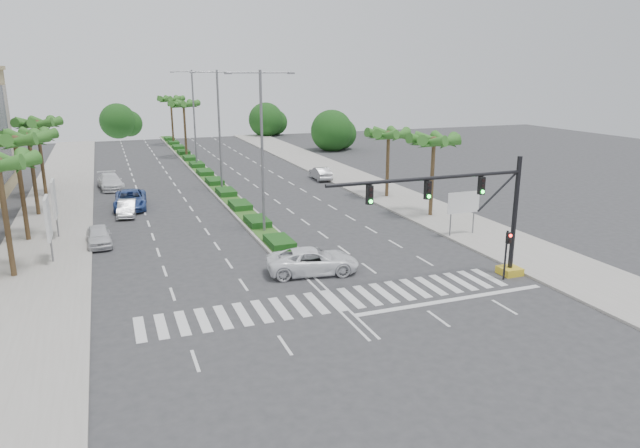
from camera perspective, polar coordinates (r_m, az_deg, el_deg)
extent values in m
plane|color=#333335|center=(30.89, 1.38, -7.66)|extent=(160.00, 160.00, 0.00)
cube|color=gray|center=(54.46, 8.30, 2.36)|extent=(6.00, 120.00, 0.15)
cube|color=gray|center=(48.06, -25.35, -0.68)|extent=(6.00, 120.00, 0.15)
cube|color=gray|center=(73.13, -12.08, 5.46)|extent=(2.20, 75.00, 0.20)
cube|color=#2F6121|center=(73.11, -12.08, 5.55)|extent=(1.80, 75.00, 0.04)
cube|color=gold|center=(36.46, 18.43, -4.46)|extent=(1.20, 1.20, 0.45)
cylinder|color=black|center=(35.50, 18.89, 0.84)|extent=(0.28, 0.28, 7.00)
cylinder|color=black|center=(31.50, 10.80, 4.50)|extent=(12.00, 0.20, 0.20)
cylinder|color=black|center=(34.31, 17.29, 3.07)|extent=(2.53, 0.12, 2.15)
cube|color=black|center=(33.56, 15.86, 3.71)|extent=(0.32, 0.24, 1.00)
cylinder|color=#19E533|center=(33.51, 15.96, 3.12)|extent=(0.20, 0.06, 0.20)
cube|color=black|center=(31.62, 10.74, 3.34)|extent=(0.32, 0.24, 1.00)
cylinder|color=#19E533|center=(31.57, 10.84, 2.73)|extent=(0.20, 0.06, 0.20)
cube|color=black|center=(29.97, 5.00, 2.91)|extent=(0.32, 0.24, 1.00)
cylinder|color=#19E533|center=(29.92, 5.10, 2.26)|extent=(0.20, 0.06, 0.20)
cylinder|color=black|center=(35.08, 18.06, -3.00)|extent=(0.12, 0.12, 3.00)
cube|color=black|center=(34.66, 18.36, -1.34)|extent=(0.28, 0.22, 0.65)
cylinder|color=red|center=(34.51, 18.52, -1.11)|extent=(0.18, 0.05, 0.18)
cylinder|color=slate|center=(42.83, 12.93, 0.46)|extent=(0.10, 0.10, 2.80)
cylinder|color=slate|center=(43.95, 15.11, 0.69)|extent=(0.10, 0.10, 2.80)
cube|color=#0C6638|center=(43.11, 14.14, 2.12)|extent=(2.60, 0.08, 1.50)
cube|color=white|center=(43.07, 14.17, 2.11)|extent=(2.70, 0.02, 1.60)
cylinder|color=slate|center=(39.95, -25.31, -1.70)|extent=(0.12, 0.12, 2.80)
cube|color=white|center=(39.56, -25.57, 0.52)|extent=(0.18, 2.10, 2.70)
cube|color=#D8594C|center=(39.56, -25.57, 0.52)|extent=(0.12, 2.00, 2.60)
cylinder|color=slate|center=(45.74, -24.83, 0.35)|extent=(0.12, 0.12, 2.80)
cube|color=white|center=(45.40, -25.05, 2.31)|extent=(0.18, 2.10, 2.70)
cube|color=#D8594C|center=(45.40, -25.05, 2.31)|extent=(0.12, 2.00, 2.60)
cylinder|color=brown|center=(37.76, -28.88, 0.26)|extent=(0.32, 0.32, 7.00)
cone|color=#1E6120|center=(37.00, -27.84, 5.36)|extent=(0.90, 3.62, 1.50)
cone|color=#1E6120|center=(37.90, -28.32, 5.50)|extent=(3.39, 2.96, 1.50)
cone|color=#1E6120|center=(36.22, -28.64, 5.09)|extent=(3.39, 2.96, 1.50)
cylinder|color=brown|center=(45.48, -27.65, 2.92)|extent=(0.32, 0.32, 7.40)
sphere|color=brown|center=(44.96, -28.21, 7.40)|extent=(0.70, 0.70, 0.70)
cone|color=#1E6120|center=(44.84, -26.80, 7.43)|extent=(0.90, 3.62, 1.50)
cone|color=#1E6120|center=(45.74, -27.22, 7.50)|extent=(3.39, 2.96, 1.50)
cone|color=#1E6120|center=(46.06, -28.34, 7.40)|extent=(3.73, 1.68, 1.50)
cone|color=#1E6120|center=(45.58, -29.36, 7.21)|extent=(2.38, 3.65, 1.50)
cone|color=#1E6120|center=(43.95, -28.67, 7.07)|extent=(3.73, 1.68, 1.50)
cone|color=#1E6120|center=(44.04, -27.43, 7.24)|extent=(3.39, 2.96, 1.50)
cylinder|color=brown|center=(53.35, -26.71, 4.28)|extent=(0.32, 0.32, 6.80)
sphere|color=brown|center=(52.92, -27.13, 7.78)|extent=(0.70, 0.70, 0.70)
cone|color=#1E6120|center=(52.83, -25.93, 7.80)|extent=(0.90, 3.62, 1.50)
cone|color=#1E6120|center=(53.72, -26.30, 7.86)|extent=(3.39, 2.96, 1.50)
cone|color=#1E6120|center=(54.02, -27.27, 7.77)|extent=(3.73, 1.68, 1.50)
cone|color=#1E6120|center=(53.52, -28.13, 7.62)|extent=(2.38, 3.65, 1.50)
cone|color=#1E6120|center=(52.58, -28.25, 7.50)|extent=(2.38, 3.65, 1.50)
cone|color=#1E6120|center=(51.90, -27.50, 7.51)|extent=(3.73, 1.68, 1.50)
cone|color=#1E6120|center=(52.01, -26.46, 7.65)|extent=(3.39, 2.96, 1.50)
cylinder|color=brown|center=(61.20, -26.07, 5.74)|extent=(0.32, 0.32, 7.20)
sphere|color=brown|center=(60.82, -26.45, 8.99)|extent=(0.70, 0.70, 0.70)
cone|color=#1E6120|center=(60.73, -25.40, 9.01)|extent=(0.90, 3.62, 1.50)
cone|color=#1E6120|center=(61.62, -25.73, 9.04)|extent=(3.39, 2.96, 1.50)
cone|color=#1E6120|center=(61.91, -26.58, 8.96)|extent=(3.73, 1.68, 1.50)
cone|color=#1E6120|center=(61.40, -27.33, 8.84)|extent=(2.38, 3.65, 1.50)
cone|color=#1E6120|center=(60.45, -27.42, 8.75)|extent=(2.38, 3.65, 1.50)
cone|color=#1E6120|center=(59.78, -26.76, 8.78)|extent=(3.73, 1.68, 1.50)
cone|color=#1E6120|center=(59.91, -25.85, 8.89)|extent=(3.39, 2.96, 1.50)
cylinder|color=brown|center=(48.42, 11.14, 4.48)|extent=(0.32, 0.32, 6.50)
sphere|color=brown|center=(47.95, 11.33, 8.18)|extent=(0.70, 0.70, 0.70)
cone|color=#1E6120|center=(48.55, 12.44, 8.08)|extent=(0.90, 3.62, 1.50)
cone|color=#1E6120|center=(49.05, 11.48, 8.20)|extent=(3.39, 2.96, 1.50)
cone|color=#1E6120|center=(48.74, 10.41, 8.21)|extent=(3.73, 1.68, 1.50)
cone|color=#1E6120|center=(47.85, 10.00, 8.11)|extent=(2.38, 3.65, 1.50)
cone|color=#1E6120|center=(47.04, 10.60, 7.96)|extent=(2.38, 3.65, 1.50)
cone|color=#1E6120|center=(46.93, 11.76, 7.89)|extent=(3.73, 1.68, 1.50)
cone|color=#1E6120|center=(47.61, 12.58, 7.94)|extent=(3.39, 2.96, 1.50)
cylinder|color=brown|center=(55.29, 6.77, 5.80)|extent=(0.32, 0.32, 6.20)
sphere|color=brown|center=(54.88, 6.87, 8.89)|extent=(0.70, 0.70, 0.70)
cone|color=#1E6120|center=(55.41, 7.89, 8.81)|extent=(0.90, 3.62, 1.50)
cone|color=#1E6120|center=(55.97, 7.09, 8.90)|extent=(3.39, 2.96, 1.50)
cone|color=#1E6120|center=(55.73, 6.13, 8.90)|extent=(3.73, 1.68, 1.50)
cone|color=#1E6120|center=(54.87, 5.71, 8.82)|extent=(2.38, 3.65, 1.50)
cone|color=#1E6120|center=(54.02, 6.16, 8.71)|extent=(2.38, 3.65, 1.50)
cone|color=#1E6120|center=(53.84, 7.16, 8.66)|extent=(3.73, 1.68, 1.50)
cone|color=#1E6120|center=(54.46, 7.94, 8.70)|extent=(3.39, 2.96, 1.50)
cylinder|color=brown|center=(82.48, -13.33, 9.02)|extent=(0.32, 0.32, 7.50)
sphere|color=brown|center=(82.19, -13.49, 11.54)|extent=(0.70, 0.70, 0.70)
cone|color=#1E6120|center=(82.35, -12.71, 11.53)|extent=(0.90, 3.62, 1.50)
cone|color=#1E6120|center=(83.14, -13.09, 11.54)|extent=(3.39, 2.96, 1.50)
cone|color=#1E6120|center=(83.23, -13.76, 11.50)|extent=(3.73, 1.68, 1.50)
cone|color=#1E6120|center=(82.55, -14.22, 11.44)|extent=(2.38, 3.65, 1.50)
cone|color=#1E6120|center=(81.60, -14.14, 11.41)|extent=(2.38, 3.65, 1.50)
cone|color=#1E6120|center=(81.10, -13.55, 11.43)|extent=(3.73, 1.68, 1.50)
cone|color=#1E6120|center=(81.44, -12.91, 11.48)|extent=(3.39, 2.96, 1.50)
cylinder|color=brown|center=(97.30, -14.56, 9.81)|extent=(0.32, 0.32, 7.50)
sphere|color=brown|center=(97.06, -14.71, 11.96)|extent=(0.70, 0.70, 0.70)
cone|color=#1E6120|center=(97.20, -14.05, 11.94)|extent=(0.90, 3.62, 1.50)
cone|color=#1E6120|center=(98.00, -14.36, 11.95)|extent=(3.39, 2.96, 1.50)
cone|color=#1E6120|center=(98.11, -14.92, 11.91)|extent=(3.73, 1.68, 1.50)
cone|color=#1E6120|center=(97.44, -15.33, 11.87)|extent=(2.38, 3.65, 1.50)
cone|color=#1E6120|center=(96.49, -15.27, 11.84)|extent=(2.38, 3.65, 1.50)
cone|color=#1E6120|center=(95.98, -14.78, 11.86)|extent=(3.73, 1.68, 1.50)
cone|color=#1E6120|center=(96.29, -14.23, 11.91)|extent=(3.39, 2.96, 1.50)
cylinder|color=slate|center=(42.20, -5.80, 6.93)|extent=(0.20, 0.20, 12.00)
cylinder|color=slate|center=(41.48, -7.67, 14.77)|extent=(2.40, 0.10, 0.10)
cylinder|color=slate|center=(42.10, -4.38, 14.86)|extent=(2.40, 0.10, 0.10)
cube|color=slate|center=(41.24, -9.20, 14.65)|extent=(0.50, 0.25, 0.12)
cube|color=slate|center=(42.43, -2.91, 14.82)|extent=(0.50, 0.25, 0.12)
cylinder|color=slate|center=(57.69, -10.02, 8.97)|extent=(0.20, 0.20, 12.00)
cylinder|color=slate|center=(57.16, -11.51, 14.68)|extent=(2.40, 0.10, 0.10)
cylinder|color=slate|center=(57.62, -9.08, 14.79)|extent=(2.40, 0.10, 0.10)
cube|color=slate|center=(56.99, -12.63, 14.57)|extent=(0.50, 0.25, 0.12)
cube|color=slate|center=(57.85, -7.97, 14.78)|extent=(0.50, 0.25, 0.12)
cylinder|color=slate|center=(73.40, -12.46, 10.12)|extent=(0.20, 0.20, 12.00)
cylinder|color=slate|center=(72.99, -13.69, 14.59)|extent=(2.40, 0.10, 0.10)
cylinder|color=slate|center=(73.34, -11.77, 14.70)|extent=(2.40, 0.10, 0.10)
cube|color=slate|center=(72.85, -14.57, 14.50)|extent=(0.50, 0.25, 0.12)
cube|color=slate|center=(73.53, -10.89, 14.70)|extent=(0.50, 0.25, 0.12)
imported|color=silver|center=(43.02, -21.25, -1.11)|extent=(1.81, 4.16, 1.40)
imported|color=silver|center=(51.00, -18.72, 1.53)|extent=(1.93, 4.23, 1.35)
imported|color=#314F98|center=(53.58, -18.44, 2.33)|extent=(3.13, 6.04, 1.63)
imported|color=white|center=(63.20, -20.23, 4.01)|extent=(2.84, 5.66, 1.58)
imported|color=white|center=(34.65, -0.72, -3.71)|extent=(5.94, 3.46, 1.55)
imported|color=#9E9EA2|center=(64.49, 0.05, 5.09)|extent=(1.71, 4.42, 1.44)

